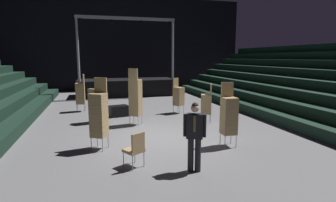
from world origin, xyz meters
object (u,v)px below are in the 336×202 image
chair_stack_rear_right (81,93)px  equipment_road_case (119,111)px  stage_riser (126,86)px  chair_stack_mid_centre (206,103)px  chair_stack_front_left (178,96)px  chair_stack_mid_left (229,115)px  chair_stack_rear_left (96,100)px  chair_stack_mid_right (99,114)px  loose_chair_near_man (135,148)px  chair_stack_front_right (135,97)px  man_with_tie (195,133)px

chair_stack_rear_right → equipment_road_case: 2.61m
stage_riser → chair_stack_mid_centre: stage_riser is taller
chair_stack_front_left → chair_stack_mid_left: (-0.04, -5.41, 0.13)m
chair_stack_mid_centre → chair_stack_rear_left: 4.82m
chair_stack_mid_right → loose_chair_near_man: 2.01m
stage_riser → chair_stack_rear_left: (-2.32, -8.32, 0.30)m
equipment_road_case → chair_stack_front_right: bearing=-73.5°
stage_riser → chair_stack_rear_left: size_ratio=3.61×
chair_stack_front_right → chair_stack_mid_centre: 3.07m
chair_stack_mid_right → chair_stack_rear_right: bearing=-53.7°
chair_stack_front_left → chair_stack_rear_left: chair_stack_rear_left is taller
man_with_tie → chair_stack_rear_right: (-3.04, 8.73, -0.01)m
chair_stack_mid_right → chair_stack_rear_left: bearing=-59.9°
chair_stack_front_right → loose_chair_near_man: size_ratio=2.53×
chair_stack_rear_right → loose_chair_near_man: (1.66, -8.09, -0.45)m
stage_riser → equipment_road_case: 7.44m
chair_stack_mid_right → chair_stack_rear_right: chair_stack_mid_right is taller
chair_stack_mid_left → chair_stack_mid_centre: bearing=-97.5°
stage_riser → chair_stack_front_right: (-0.70, -9.19, 0.51)m
chair_stack_front_right → chair_stack_mid_left: bearing=-21.4°
man_with_tie → chair_stack_mid_right: 3.25m
chair_stack_front_right → chair_stack_rear_right: bearing=157.1°
man_with_tie → chair_stack_front_left: chair_stack_front_left is taller
chair_stack_front_right → loose_chair_near_man: 4.57m
chair_stack_front_left → chair_stack_rear_left: bearing=-21.5°
chair_stack_mid_right → chair_stack_mid_centre: bearing=-124.3°
chair_stack_mid_centre → equipment_road_case: size_ratio=1.90×
equipment_road_case → loose_chair_near_man: 6.35m
equipment_road_case → loose_chair_near_man: size_ratio=0.95×
chair_stack_mid_right → chair_stack_mid_centre: size_ratio=1.30×
chair_stack_front_right → equipment_road_case: 2.17m
chair_stack_rear_left → chair_stack_mid_right: bearing=140.0°
man_with_tie → chair_stack_rear_left: (-2.30, 5.98, -0.01)m
equipment_road_case → chair_stack_front_left: bearing=-0.3°
chair_stack_front_right → equipment_road_case: bearing=140.5°
chair_stack_mid_centre → equipment_road_case: bearing=78.4°
chair_stack_front_left → equipment_road_case: (-3.04, 0.02, -0.64)m
chair_stack_front_left → equipment_road_case: size_ratio=1.99×
man_with_tie → chair_stack_mid_left: chair_stack_mid_left is taller
stage_riser → chair_stack_front_right: 9.23m
man_with_tie → chair_stack_rear_left: chair_stack_rear_left is taller
chair_stack_front_left → loose_chair_near_man: (-3.18, -6.32, -0.37)m
stage_riser → man_with_tie: bearing=-90.1°
man_with_tie → chair_stack_mid_right: bearing=-23.0°
stage_riser → chair_stack_front_left: 7.55m
chair_stack_rear_right → equipment_road_case: (1.80, -1.75, -0.72)m
chair_stack_mid_right → loose_chair_near_man: chair_stack_mid_right is taller
chair_stack_front_left → equipment_road_case: 3.10m
man_with_tie → chair_stack_front_left: (1.80, 6.96, -0.10)m
chair_stack_rear_left → chair_stack_front_right: bearing=-159.3°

